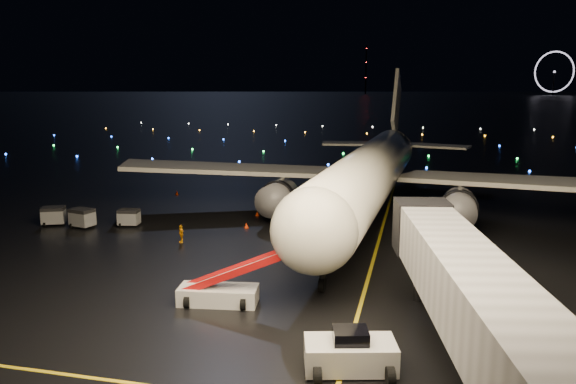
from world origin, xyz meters
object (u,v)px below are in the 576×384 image
crew_c (181,234)px  baggage_cart_1 (129,218)px  belt_loader (218,277)px  baggage_cart_0 (82,218)px  airliner (374,140)px  pushback_tug (350,350)px  baggage_cart_2 (54,216)px

crew_c → baggage_cart_1: (-7.34, 4.23, 0.02)m
belt_loader → crew_c: (-7.99, 12.35, -0.96)m
baggage_cart_0 → baggage_cart_1: baggage_cart_0 is taller
crew_c → belt_loader: bearing=-9.0°
baggage_cart_0 → baggage_cart_1: 4.39m
crew_c → baggage_cart_1: size_ratio=0.83×
airliner → baggage_cart_1: bearing=-151.2°
airliner → pushback_tug: bearing=-83.9°
pushback_tug → baggage_cart_1: 33.58m
airliner → belt_loader: airliner is taller
baggage_cart_0 → baggage_cart_2: 3.28m
belt_loader → baggage_cart_2: belt_loader is taller
crew_c → baggage_cart_0: bearing=-145.2°
baggage_cart_0 → baggage_cart_2: size_ratio=1.02×
airliner → crew_c: bearing=-132.2°
airliner → baggage_cart_1: airliner is taller
belt_loader → baggage_cart_2: (-22.72, 15.24, -0.85)m
belt_loader → baggage_cart_0: size_ratio=3.36×
pushback_tug → baggage_cart_2: (-31.84, 21.67, -0.14)m
airliner → baggage_cart_0: size_ratio=25.63×
baggage_cart_1 → crew_c: bearing=-38.7°
airliner → belt_loader: (-7.28, -27.48, -6.07)m
pushback_tug → crew_c: (-17.12, 18.78, -0.25)m
baggage_cart_1 → baggage_cart_2: size_ratio=0.91×
baggage_cart_2 → airliner: bearing=-1.4°
baggage_cart_0 → baggage_cart_2: baggage_cart_0 is taller
crew_c → airliner: bearing=92.8°
crew_c → baggage_cart_2: bearing=-143.0°
crew_c → baggage_cart_2: 15.01m
pushback_tug → baggage_cart_1: size_ratio=2.28×
airliner → baggage_cart_1: 26.06m
baggage_cart_2 → crew_c: bearing=-34.7°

